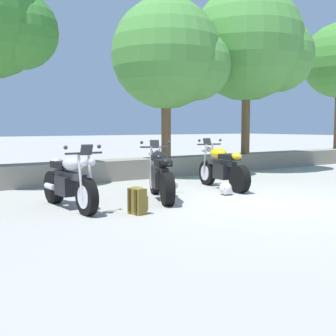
{
  "coord_description": "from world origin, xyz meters",
  "views": [
    {
      "loc": [
        -6.16,
        -5.74,
        1.47
      ],
      "look_at": [
        -1.38,
        1.2,
        0.65
      ],
      "focal_mm": 45.79,
      "sensor_mm": 36.0,
      "label": 1
    }
  ],
  "objects_px": {
    "rider_helmet": "(226,189)",
    "leafy_tree_mid_left": "(172,57)",
    "motorcycle_black_centre": "(160,175)",
    "rider_backpack": "(137,200)",
    "motorcycle_yellow_far_right": "(222,168)",
    "motorcycle_silver_near_left": "(69,182)",
    "leafy_tree_mid_right": "(253,47)"
  },
  "relations": [
    {
      "from": "motorcycle_black_centre",
      "to": "motorcycle_yellow_far_right",
      "type": "height_order",
      "value": "same"
    },
    {
      "from": "motorcycle_silver_near_left",
      "to": "motorcycle_black_centre",
      "type": "relative_size",
      "value": 1.06
    },
    {
      "from": "motorcycle_black_centre",
      "to": "rider_backpack",
      "type": "xyz_separation_m",
      "value": [
        -1.15,
        -1.04,
        -0.24
      ]
    },
    {
      "from": "motorcycle_black_centre",
      "to": "leafy_tree_mid_right",
      "type": "bearing_deg",
      "value": 28.06
    },
    {
      "from": "leafy_tree_mid_left",
      "to": "leafy_tree_mid_right",
      "type": "bearing_deg",
      "value": -1.44
    },
    {
      "from": "motorcycle_silver_near_left",
      "to": "rider_helmet",
      "type": "bearing_deg",
      "value": -6.93
    },
    {
      "from": "rider_helmet",
      "to": "rider_backpack",
      "type": "bearing_deg",
      "value": -165.55
    },
    {
      "from": "leafy_tree_mid_left",
      "to": "leafy_tree_mid_right",
      "type": "distance_m",
      "value": 3.24
    },
    {
      "from": "rider_backpack",
      "to": "rider_helmet",
      "type": "bearing_deg",
      "value": 14.45
    },
    {
      "from": "motorcycle_black_centre",
      "to": "rider_helmet",
      "type": "relative_size",
      "value": 6.98
    },
    {
      "from": "leafy_tree_mid_left",
      "to": "rider_helmet",
      "type": "bearing_deg",
      "value": -106.52
    },
    {
      "from": "motorcycle_silver_near_left",
      "to": "motorcycle_yellow_far_right",
      "type": "xyz_separation_m",
      "value": [
        3.94,
        0.37,
        0.0
      ]
    },
    {
      "from": "motorcycle_yellow_far_right",
      "to": "rider_helmet",
      "type": "relative_size",
      "value": 7.34
    },
    {
      "from": "motorcycle_yellow_far_right",
      "to": "leafy_tree_mid_right",
      "type": "xyz_separation_m",
      "value": [
        3.63,
        2.6,
        3.58
      ]
    },
    {
      "from": "motorcycle_black_centre",
      "to": "rider_helmet",
      "type": "height_order",
      "value": "motorcycle_black_centre"
    },
    {
      "from": "leafy_tree_mid_left",
      "to": "motorcycle_silver_near_left",
      "type": "bearing_deg",
      "value": -145.15
    },
    {
      "from": "rider_backpack",
      "to": "leafy_tree_mid_left",
      "type": "relative_size",
      "value": 0.1
    },
    {
      "from": "motorcycle_yellow_far_right",
      "to": "leafy_tree_mid_left",
      "type": "bearing_deg",
      "value": 80.58
    },
    {
      "from": "motorcycle_black_centre",
      "to": "leafy_tree_mid_left",
      "type": "height_order",
      "value": "leafy_tree_mid_left"
    },
    {
      "from": "motorcycle_yellow_far_right",
      "to": "leafy_tree_mid_right",
      "type": "relative_size",
      "value": 0.38
    },
    {
      "from": "motorcycle_silver_near_left",
      "to": "rider_helmet",
      "type": "relative_size",
      "value": 7.37
    },
    {
      "from": "motorcycle_black_centre",
      "to": "rider_backpack",
      "type": "distance_m",
      "value": 1.57
    },
    {
      "from": "motorcycle_silver_near_left",
      "to": "rider_helmet",
      "type": "distance_m",
      "value": 3.4
    },
    {
      "from": "motorcycle_silver_near_left",
      "to": "leafy_tree_mid_left",
      "type": "xyz_separation_m",
      "value": [
        4.39,
        3.05,
        2.99
      ]
    },
    {
      "from": "leafy_tree_mid_left",
      "to": "leafy_tree_mid_right",
      "type": "height_order",
      "value": "leafy_tree_mid_right"
    },
    {
      "from": "motorcycle_yellow_far_right",
      "to": "leafy_tree_mid_right",
      "type": "distance_m",
      "value": 5.72
    },
    {
      "from": "rider_helmet",
      "to": "leafy_tree_mid_left",
      "type": "bearing_deg",
      "value": 73.48
    },
    {
      "from": "motorcycle_black_centre",
      "to": "rider_helmet",
      "type": "bearing_deg",
      "value": -14.38
    },
    {
      "from": "motorcycle_silver_near_left",
      "to": "rider_helmet",
      "type": "xyz_separation_m",
      "value": [
        3.36,
        -0.41,
        -0.35
      ]
    },
    {
      "from": "rider_backpack",
      "to": "rider_helmet",
      "type": "distance_m",
      "value": 2.68
    },
    {
      "from": "leafy_tree_mid_left",
      "to": "motorcycle_black_centre",
      "type": "bearing_deg",
      "value": -128.59
    },
    {
      "from": "motorcycle_silver_near_left",
      "to": "motorcycle_yellow_far_right",
      "type": "height_order",
      "value": "same"
    }
  ]
}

